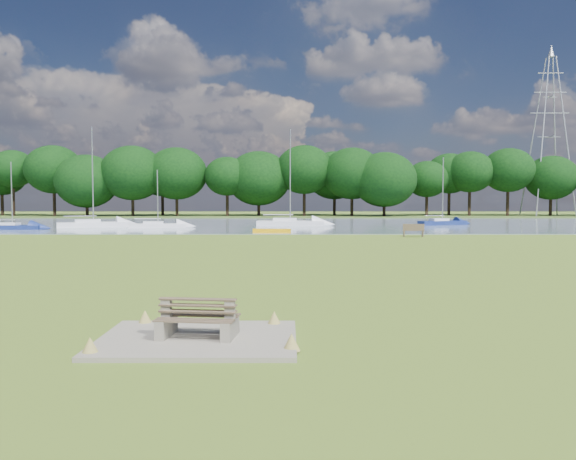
{
  "coord_description": "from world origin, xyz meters",
  "views": [
    {
      "loc": [
        1.93,
        -25.89,
        3.06
      ],
      "look_at": [
        1.93,
        -2.0,
        1.73
      ],
      "focal_mm": 35.0,
      "sensor_mm": 36.0,
      "label": 1
    }
  ],
  "objects_px": {
    "kayak": "(272,231)",
    "sailboat_6": "(157,224)",
    "bench_pair": "(198,320)",
    "riverbank_bench": "(413,230)",
    "sailboat_5": "(93,222)",
    "sailboat_0": "(289,221)",
    "sailboat_1": "(442,221)",
    "sailboat_2": "(12,226)",
    "pylon": "(550,110)"
  },
  "relations": [
    {
      "from": "riverbank_bench",
      "to": "sailboat_0",
      "type": "relative_size",
      "value": 0.16
    },
    {
      "from": "sailboat_0",
      "to": "sailboat_5",
      "type": "height_order",
      "value": "sailboat_0"
    },
    {
      "from": "sailboat_0",
      "to": "sailboat_6",
      "type": "bearing_deg",
      "value": -161.11
    },
    {
      "from": "pylon",
      "to": "sailboat_5",
      "type": "relative_size",
      "value": 2.71
    },
    {
      "from": "bench_pair",
      "to": "riverbank_bench",
      "type": "distance_m",
      "value": 35.35
    },
    {
      "from": "pylon",
      "to": "sailboat_6",
      "type": "relative_size",
      "value": 4.76
    },
    {
      "from": "riverbank_bench",
      "to": "sailboat_5",
      "type": "distance_m",
      "value": 33.92
    },
    {
      "from": "riverbank_bench",
      "to": "sailboat_2",
      "type": "height_order",
      "value": "sailboat_2"
    },
    {
      "from": "riverbank_bench",
      "to": "sailboat_1",
      "type": "bearing_deg",
      "value": 75.73
    },
    {
      "from": "bench_pair",
      "to": "sailboat_5",
      "type": "distance_m",
      "value": 50.97
    },
    {
      "from": "sailboat_0",
      "to": "sailboat_1",
      "type": "height_order",
      "value": "sailboat_0"
    },
    {
      "from": "sailboat_5",
      "to": "kayak",
      "type": "bearing_deg",
      "value": -48.6
    },
    {
      "from": "sailboat_2",
      "to": "bench_pair",
      "type": "bearing_deg",
      "value": -58.38
    },
    {
      "from": "sailboat_1",
      "to": "sailboat_6",
      "type": "height_order",
      "value": "sailboat_1"
    },
    {
      "from": "pylon",
      "to": "sailboat_1",
      "type": "distance_m",
      "value": 44.99
    },
    {
      "from": "sailboat_0",
      "to": "pylon",
      "type": "bearing_deg",
      "value": 38.61
    },
    {
      "from": "bench_pair",
      "to": "sailboat_6",
      "type": "distance_m",
      "value": 47.64
    },
    {
      "from": "sailboat_6",
      "to": "sailboat_5",
      "type": "bearing_deg",
      "value": 158.77
    },
    {
      "from": "sailboat_1",
      "to": "sailboat_2",
      "type": "bearing_deg",
      "value": 174.04
    },
    {
      "from": "riverbank_bench",
      "to": "kayak",
      "type": "height_order",
      "value": "riverbank_bench"
    },
    {
      "from": "sailboat_0",
      "to": "sailboat_6",
      "type": "relative_size",
      "value": 1.78
    },
    {
      "from": "sailboat_5",
      "to": "riverbank_bench",
      "type": "bearing_deg",
      "value": -47.3
    },
    {
      "from": "sailboat_0",
      "to": "sailboat_1",
      "type": "xyz_separation_m",
      "value": [
        17.49,
        1.8,
        -0.06
      ]
    },
    {
      "from": "sailboat_2",
      "to": "sailboat_6",
      "type": "height_order",
      "value": "sailboat_2"
    },
    {
      "from": "riverbank_bench",
      "to": "sailboat_6",
      "type": "relative_size",
      "value": 0.29
    },
    {
      "from": "riverbank_bench",
      "to": "sailboat_0",
      "type": "height_order",
      "value": "sailboat_0"
    },
    {
      "from": "sailboat_0",
      "to": "kayak",
      "type": "bearing_deg",
      "value": -95.76
    },
    {
      "from": "bench_pair",
      "to": "sailboat_1",
      "type": "distance_m",
      "value": 55.85
    },
    {
      "from": "sailboat_2",
      "to": "sailboat_5",
      "type": "relative_size",
      "value": 0.63
    },
    {
      "from": "kayak",
      "to": "riverbank_bench",
      "type": "bearing_deg",
      "value": -19.43
    },
    {
      "from": "sailboat_0",
      "to": "sailboat_1",
      "type": "relative_size",
      "value": 1.39
    },
    {
      "from": "kayak",
      "to": "sailboat_6",
      "type": "height_order",
      "value": "sailboat_6"
    },
    {
      "from": "bench_pair",
      "to": "sailboat_1",
      "type": "relative_size",
      "value": 0.23
    },
    {
      "from": "kayak",
      "to": "sailboat_2",
      "type": "xyz_separation_m",
      "value": [
        -25.72,
        5.08,
        0.22
      ]
    },
    {
      "from": "sailboat_0",
      "to": "sailboat_6",
      "type": "xyz_separation_m",
      "value": [
        -13.73,
        -4.31,
        -0.15
      ]
    },
    {
      "from": "sailboat_5",
      "to": "sailboat_0",
      "type": "bearing_deg",
      "value": -14.12
    },
    {
      "from": "riverbank_bench",
      "to": "sailboat_0",
      "type": "xyz_separation_m",
      "value": [
        -9.97,
        17.28,
        0.06
      ]
    },
    {
      "from": "sailboat_5",
      "to": "pylon",
      "type": "bearing_deg",
      "value": 6.74
    },
    {
      "from": "bench_pair",
      "to": "sailboat_5",
      "type": "bearing_deg",
      "value": 118.23
    },
    {
      "from": "riverbank_bench",
      "to": "sailboat_5",
      "type": "xyz_separation_m",
      "value": [
        -30.83,
        14.15,
        0.04
      ]
    },
    {
      "from": "kayak",
      "to": "sailboat_2",
      "type": "bearing_deg",
      "value": 171.82
    },
    {
      "from": "riverbank_bench",
      "to": "kayak",
      "type": "relative_size",
      "value": 0.52
    },
    {
      "from": "pylon",
      "to": "sailboat_6",
      "type": "height_order",
      "value": "pylon"
    },
    {
      "from": "bench_pair",
      "to": "sailboat_0",
      "type": "xyz_separation_m",
      "value": [
        2.07,
        50.51,
        0.12
      ]
    },
    {
      "from": "sailboat_6",
      "to": "bench_pair",
      "type": "bearing_deg",
      "value": -87.62
    },
    {
      "from": "riverbank_bench",
      "to": "pylon",
      "type": "relative_size",
      "value": 0.06
    },
    {
      "from": "bench_pair",
      "to": "sailboat_2",
      "type": "height_order",
      "value": "sailboat_2"
    },
    {
      "from": "riverbank_bench",
      "to": "sailboat_2",
      "type": "relative_size",
      "value": 0.26
    },
    {
      "from": "bench_pair",
      "to": "sailboat_2",
      "type": "xyz_separation_m",
      "value": [
        -25.23,
        43.08,
        -0.03
      ]
    },
    {
      "from": "bench_pair",
      "to": "sailboat_2",
      "type": "bearing_deg",
      "value": 126.95
    }
  ]
}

